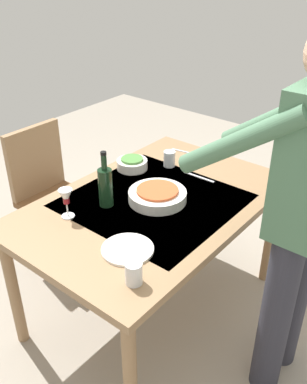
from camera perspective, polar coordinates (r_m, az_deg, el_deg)
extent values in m
plane|color=#9E9384|center=(2.68, 0.00, -14.82)|extent=(6.00, 6.00, 0.00)
cube|color=#93704C|center=(2.23, 0.00, -1.55)|extent=(1.44, 0.94, 0.04)
cube|color=beige|center=(2.22, 0.00, -1.16)|extent=(0.79, 0.80, 0.00)
cylinder|color=#93704C|center=(3.07, 1.80, -0.06)|extent=(0.06, 0.06, 0.70)
cylinder|color=#93704C|center=(2.37, -18.11, -12.34)|extent=(0.06, 0.06, 0.70)
cylinder|color=#93704C|center=(2.74, 15.30, -5.38)|extent=(0.06, 0.06, 0.70)
cylinder|color=#93704C|center=(1.92, -3.13, -23.31)|extent=(0.06, 0.06, 0.70)
cube|color=brown|center=(2.84, -12.61, -1.32)|extent=(0.40, 0.40, 0.04)
cube|color=#93704C|center=(2.85, -15.46, 4.09)|extent=(0.40, 0.04, 0.45)
cylinder|color=#93704C|center=(3.16, -11.78, -2.54)|extent=(0.04, 0.04, 0.43)
cylinder|color=#93704C|center=(3.00, -16.71, -5.21)|extent=(0.04, 0.04, 0.43)
cylinder|color=#93704C|center=(2.94, -7.46, -4.83)|extent=(0.04, 0.04, 0.43)
cylinder|color=#93704C|center=(2.77, -12.54, -7.89)|extent=(0.04, 0.04, 0.43)
cylinder|color=#2D2D38|center=(2.08, 15.90, -15.76)|extent=(0.14, 0.14, 0.88)
cylinder|color=#2D2D38|center=(2.22, 18.13, -12.67)|extent=(0.14, 0.14, 0.88)
cylinder|color=#4C7556|center=(1.64, 11.29, 6.52)|extent=(0.08, 0.52, 0.40)
cylinder|color=#4C7556|center=(1.93, 16.30, 9.51)|extent=(0.08, 0.52, 0.40)
cylinder|color=black|center=(2.15, -6.39, 0.58)|extent=(0.07, 0.07, 0.20)
cylinder|color=black|center=(2.08, -6.61, 3.93)|extent=(0.03, 0.03, 0.08)
cylinder|color=black|center=(2.06, -6.68, 5.13)|extent=(0.03, 0.03, 0.02)
cylinder|color=white|center=(2.13, -11.28, -3.15)|extent=(0.06, 0.06, 0.01)
cylinder|color=white|center=(2.11, -11.38, -2.29)|extent=(0.01, 0.01, 0.07)
cone|color=white|center=(2.08, -11.57, -0.59)|extent=(0.07, 0.07, 0.07)
cylinder|color=maroon|center=(2.09, -11.51, -1.13)|extent=(0.03, 0.03, 0.03)
cylinder|color=silver|center=(2.55, 2.13, 4.44)|extent=(0.07, 0.07, 0.09)
cylinder|color=silver|center=(1.69, -2.64, -10.73)|extent=(0.07, 0.07, 0.09)
cylinder|color=white|center=(2.21, 0.53, -0.55)|extent=(0.30, 0.30, 0.05)
cylinder|color=#C6562D|center=(2.19, 0.53, -0.03)|extent=(0.22, 0.22, 0.03)
cylinder|color=white|center=(2.53, -2.86, 3.69)|extent=(0.18, 0.18, 0.05)
cylinder|color=#4C843D|center=(2.52, -2.87, 4.16)|extent=(0.13, 0.13, 0.03)
cylinder|color=white|center=(1.88, -3.47, -7.60)|extent=(0.23, 0.23, 0.01)
cube|color=silver|center=(2.45, 6.05, 1.99)|extent=(0.02, 0.20, 0.00)
cube|color=silver|center=(2.75, 4.15, 5.36)|extent=(0.04, 0.18, 0.00)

